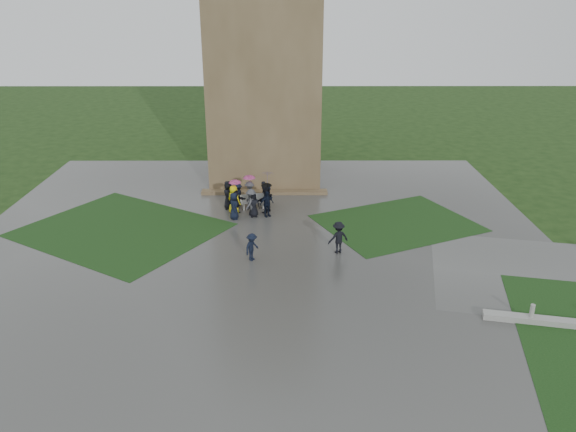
{
  "coord_description": "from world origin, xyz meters",
  "views": [
    {
      "loc": [
        1.59,
        -27.35,
        13.48
      ],
      "look_at": [
        1.67,
        3.29,
        1.2
      ],
      "focal_mm": 35.0,
      "sensor_mm": 36.0,
      "label": 1
    }
  ],
  "objects_px": {
    "bench": "(253,201)",
    "pedestrian_near": "(338,237)",
    "tower": "(265,58)",
    "pedestrian_mid": "(252,247)"
  },
  "relations": [
    {
      "from": "bench",
      "to": "pedestrian_mid",
      "type": "height_order",
      "value": "pedestrian_mid"
    },
    {
      "from": "tower",
      "to": "bench",
      "type": "distance_m",
      "value": 11.24
    },
    {
      "from": "pedestrian_near",
      "to": "bench",
      "type": "bearing_deg",
      "value": -75.05
    },
    {
      "from": "bench",
      "to": "pedestrian_near",
      "type": "height_order",
      "value": "pedestrian_near"
    },
    {
      "from": "bench",
      "to": "tower",
      "type": "bearing_deg",
      "value": 70.02
    },
    {
      "from": "tower",
      "to": "pedestrian_mid",
      "type": "height_order",
      "value": "tower"
    },
    {
      "from": "tower",
      "to": "pedestrian_near",
      "type": "height_order",
      "value": "tower"
    },
    {
      "from": "tower",
      "to": "pedestrian_mid",
      "type": "relative_size",
      "value": 11.71
    },
    {
      "from": "tower",
      "to": "bench",
      "type": "relative_size",
      "value": 10.56
    },
    {
      "from": "tower",
      "to": "pedestrian_mid",
      "type": "distance_m",
      "value": 17.22
    }
  ]
}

